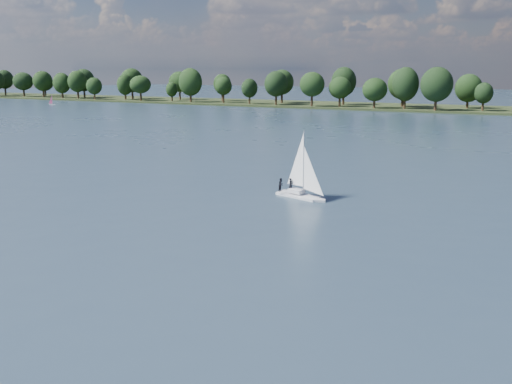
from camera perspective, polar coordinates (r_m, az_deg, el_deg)
ground at (r=114.00m, az=16.35°, el=4.21°), size 700.00×700.00×0.00m
far_shore at (r=224.51m, az=22.01°, el=7.54°), size 660.00×40.00×1.50m
sailboat at (r=67.21m, az=4.31°, el=1.39°), size 6.56×3.57×8.32m
dinghy_pink at (r=258.10m, az=-19.70°, el=8.44°), size 2.91×2.14×4.34m
pontoon at (r=273.80m, az=-13.82°, el=8.75°), size 4.34×2.82×0.50m
treeline at (r=221.79m, az=18.54°, el=9.82°), size 562.90×74.29×17.16m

